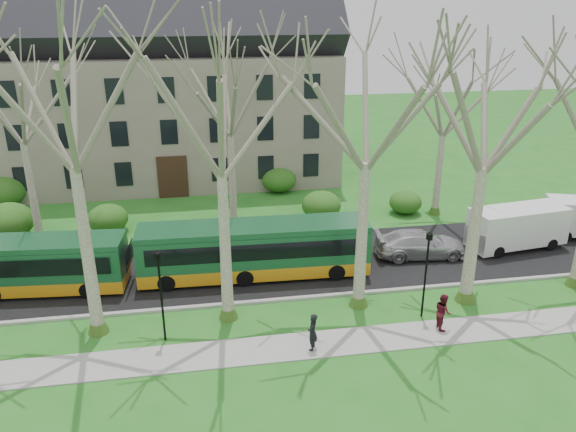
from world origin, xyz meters
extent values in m
plane|color=#21671D|center=(0.00, 0.00, 0.00)|extent=(120.00, 120.00, 0.00)
cube|color=gray|center=(0.00, -2.50, 0.03)|extent=(70.00, 2.00, 0.06)
cube|color=black|center=(0.00, 5.50, 0.03)|extent=(80.00, 8.00, 0.06)
cube|color=#A5A39E|center=(0.00, 1.50, 0.07)|extent=(80.00, 0.25, 0.14)
cube|color=slate|center=(-6.00, 24.00, 5.00)|extent=(26.00, 12.00, 10.00)
cylinder|color=black|center=(-6.00, -1.00, 2.00)|extent=(0.10, 0.10, 4.00)
cube|color=black|center=(-6.00, -1.00, 4.15)|extent=(0.22, 0.22, 0.30)
cylinder|color=black|center=(6.00, -1.00, 2.00)|extent=(0.10, 0.10, 4.00)
cube|color=black|center=(6.00, -1.00, 4.15)|extent=(0.22, 0.22, 0.30)
ellipsoid|color=#205518|center=(-16.00, 12.00, 1.00)|extent=(2.60, 2.60, 2.00)
ellipsoid|color=#205518|center=(-10.00, 12.00, 1.00)|extent=(2.60, 2.60, 2.00)
ellipsoid|color=#205518|center=(4.00, 12.00, 1.00)|extent=(2.60, 2.60, 2.00)
ellipsoid|color=#205518|center=(10.00, 12.00, 1.00)|extent=(2.60, 2.60, 2.00)
ellipsoid|color=#205518|center=(-18.00, 18.00, 1.00)|extent=(2.60, 2.60, 2.00)
ellipsoid|color=#205518|center=(2.00, 18.00, 1.00)|extent=(2.60, 2.60, 2.00)
imported|color=#B1B0B5|center=(8.35, 5.17, 0.82)|extent=(5.42, 2.56, 1.53)
imported|color=black|center=(0.29, -2.82, 0.91)|extent=(0.61, 0.73, 1.71)
imported|color=#55131F|center=(6.47, -2.18, 0.92)|extent=(0.69, 0.86, 1.72)
camera|label=1|loc=(-4.10, -22.74, 14.38)|focal=35.00mm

